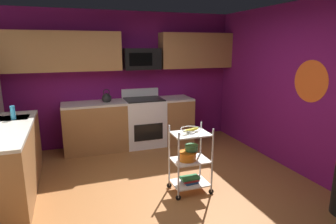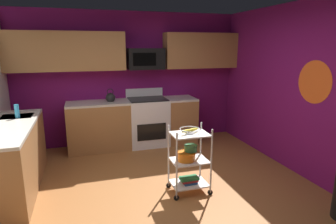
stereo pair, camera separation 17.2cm
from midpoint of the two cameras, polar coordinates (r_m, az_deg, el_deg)
The scene contains 15 objects.
floor at distance 3.92m, azimuth 0.41°, elevation -16.97°, with size 4.40×4.80×0.04m, color #995B2D.
wall_back at distance 5.80m, azimuth -6.79°, elevation 6.63°, with size 4.52×0.06×2.60m, color #6B1156.
wall_right at distance 4.63m, azimuth 27.87°, elevation 3.56°, with size 0.06×4.80×2.60m, color #6B1156.
wall_flower_decal at distance 4.55m, azimuth 28.24°, elevation 5.30°, with size 0.61×0.61×0.00m, color #E5591E.
counter_run at distance 5.01m, azimuth -14.21°, elevation -4.50°, with size 3.45×2.54×0.92m.
oven_range at distance 5.69m, azimuth -3.21°, elevation -1.85°, with size 0.76×0.65×1.10m.
upper_cabinets at distance 5.56m, azimuth -7.22°, elevation 12.03°, with size 4.40×0.33×0.70m.
microwave at distance 5.60m, azimuth -3.64°, elevation 10.58°, with size 0.70×0.39×0.40m.
rolling_cart at distance 3.87m, azimuth 5.59°, elevation -9.67°, with size 0.55×0.37×0.91m.
fruit_bowl at distance 3.73m, azimuth 5.74°, elevation -3.63°, with size 0.27×0.27×0.07m.
mixing_bowl_large at distance 3.83m, azimuth 4.99°, elevation -8.81°, with size 0.25×0.25×0.11m.
mixing_bowl_small at distance 3.84m, azimuth 5.87°, elevation -7.18°, with size 0.18×0.18×0.08m.
book_stack at distance 3.99m, azimuth 5.50°, elevation -13.39°, with size 0.26×0.19×0.08m.
kettle at distance 5.45m, azimuth -10.57°, elevation 2.87°, with size 0.21×0.18×0.26m.
dish_soap_bottle at distance 4.64m, azimuth -27.10°, elevation 0.14°, with size 0.06×0.06×0.20m, color #2D8CBF.
Camera 2 is at (-0.93, -3.27, 1.95)m, focal length 30.41 mm.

